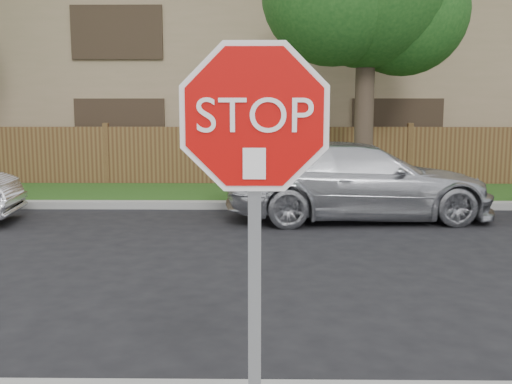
{
  "coord_description": "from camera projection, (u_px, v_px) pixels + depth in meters",
  "views": [
    {
      "loc": [
        0.17,
        -4.36,
        2.21
      ],
      "look_at": [
        0.12,
        -0.9,
        1.7
      ],
      "focal_mm": 42.0,
      "sensor_mm": 36.0,
      "label": 1
    }
  ],
  "objects": [
    {
      "name": "far_curb",
      "position": [
        256.0,
        205.0,
        12.69
      ],
      "size": [
        70.0,
        0.3,
        0.15
      ],
      "primitive_type": "cube",
      "color": "gray",
      "rests_on": "ground"
    },
    {
      "name": "apartment_building",
      "position": [
        259.0,
        65.0,
        20.94
      ],
      "size": [
        35.2,
        9.2,
        7.2
      ],
      "color": "#907D59",
      "rests_on": "ground"
    },
    {
      "name": "stop_sign",
      "position": [
        254.0,
        183.0,
        2.91
      ],
      "size": [
        1.01,
        0.13,
        2.55
      ],
      "color": "gray",
      "rests_on": "sidewalk_near"
    },
    {
      "name": "fence",
      "position": [
        258.0,
        157.0,
        15.8
      ],
      "size": [
        70.0,
        0.12,
        1.6
      ],
      "primitive_type": "cube",
      "color": "#4E311B",
      "rests_on": "ground"
    },
    {
      "name": "grass_strip",
      "position": [
        257.0,
        194.0,
        14.33
      ],
      "size": [
        70.0,
        3.0,
        0.12
      ],
      "primitive_type": "cube",
      "color": "#1E4714",
      "rests_on": "ground"
    },
    {
      "name": "sedan_right",
      "position": [
        358.0,
        181.0,
        11.47
      ],
      "size": [
        5.23,
        2.42,
        1.48
      ],
      "primitive_type": "imported",
      "rotation": [
        0.0,
        0.0,
        1.64
      ],
      "color": "#B7B9BF",
      "rests_on": "ground"
    }
  ]
}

